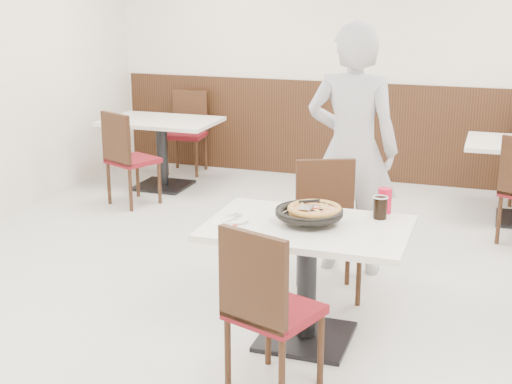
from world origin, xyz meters
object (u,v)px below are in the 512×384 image
(cola_glass, at_px, (380,208))
(pizza, at_px, (315,212))
(bg_chair_left_near, at_px, (133,158))
(diner_person, at_px, (352,150))
(side_plate, at_px, (235,220))
(pizza_pan, at_px, (309,217))
(bg_chair_left_far, at_px, (186,133))
(main_table, at_px, (307,283))
(red_cup, at_px, (385,201))
(bg_table_left, at_px, (162,154))
(chair_far, at_px, (329,232))
(chair_near, at_px, (275,308))

(cola_glass, bearing_deg, pizza, -153.11)
(bg_chair_left_near, bearing_deg, diner_person, 1.95)
(side_plate, bearing_deg, cola_glass, 22.18)
(pizza_pan, distance_m, bg_chair_left_far, 4.30)
(main_table, distance_m, pizza, 0.44)
(main_table, relative_size, bg_chair_left_far, 1.26)
(red_cup, bearing_deg, main_table, -135.54)
(side_plate, distance_m, bg_chair_left_near, 3.04)
(main_table, xyz_separation_m, side_plate, (-0.44, -0.07, 0.38))
(pizza, bearing_deg, red_cup, 39.02)
(pizza, distance_m, cola_glass, 0.41)
(red_cup, height_order, bg_chair_left_far, bg_chair_left_far)
(pizza, relative_size, cola_glass, 2.40)
(side_plate, bearing_deg, bg_table_left, 123.33)
(bg_table_left, bearing_deg, cola_glass, -43.54)
(main_table, relative_size, bg_chair_left_near, 1.26)
(chair_far, height_order, pizza, chair_far)
(main_table, xyz_separation_m, diner_person, (0.01, 1.24, 0.57))
(chair_near, bearing_deg, red_cup, 86.63)
(side_plate, xyz_separation_m, diner_person, (0.45, 1.31, 0.19))
(red_cup, distance_m, bg_chair_left_far, 4.27)
(pizza_pan, height_order, bg_chair_left_far, bg_chair_left_far)
(pizza, distance_m, bg_chair_left_near, 3.26)
(chair_near, height_order, bg_chair_left_near, same)
(side_plate, relative_size, cola_glass, 1.31)
(diner_person, bearing_deg, side_plate, 70.21)
(bg_chair_left_near, height_order, bg_chair_left_far, same)
(pizza_pan, bearing_deg, main_table, -85.05)
(red_cup, height_order, bg_table_left, red_cup)
(main_table, relative_size, cola_glass, 9.23)
(chair_far, height_order, cola_glass, chair_far)
(side_plate, relative_size, diner_person, 0.09)
(red_cup, height_order, diner_person, diner_person)
(cola_glass, relative_size, bg_chair_left_near, 0.14)
(red_cup, bearing_deg, side_plate, -151.42)
(cola_glass, height_order, bg_table_left, cola_glass)
(chair_far, bearing_deg, pizza_pan, 68.27)
(bg_chair_left_far, bearing_deg, bg_chair_left_near, 85.26)
(diner_person, bearing_deg, main_table, 88.74)
(pizza, bearing_deg, cola_glass, 26.89)
(main_table, xyz_separation_m, bg_chair_left_near, (-2.39, 2.25, 0.10))
(chair_near, distance_m, pizza, 0.76)
(pizza, bearing_deg, side_plate, -161.81)
(chair_near, height_order, bg_chair_left_far, same)
(main_table, relative_size, diner_person, 0.63)
(pizza_pan, distance_m, bg_chair_left_near, 3.27)
(bg_chair_left_near, relative_size, bg_chair_left_far, 1.00)
(chair_far, relative_size, pizza, 3.05)
(chair_near, relative_size, chair_far, 1.00)
(main_table, height_order, red_cup, red_cup)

